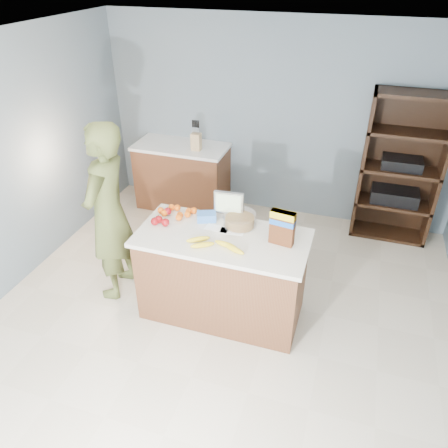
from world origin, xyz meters
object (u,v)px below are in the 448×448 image
(shelving_unit, at_px, (400,170))
(person, at_px, (108,214))
(counter_peninsula, at_px, (222,278))
(tv, at_px, (229,204))
(cereal_box, at_px, (282,225))

(shelving_unit, height_order, person, person)
(counter_peninsula, bearing_deg, shelving_unit, 52.89)
(person, xyz_separation_m, tv, (1.12, 0.30, 0.14))
(shelving_unit, bearing_deg, counter_peninsula, -127.11)
(person, bearing_deg, cereal_box, 87.32)
(counter_peninsula, relative_size, cereal_box, 4.86)
(shelving_unit, xyz_separation_m, tv, (-1.59, -1.74, 0.19))
(counter_peninsula, bearing_deg, cereal_box, 5.58)
(person, relative_size, tv, 6.51)
(shelving_unit, distance_m, cereal_box, 2.26)
(counter_peninsula, relative_size, tv, 5.53)
(counter_peninsula, xyz_separation_m, person, (-1.16, 0.01, 0.50))
(cereal_box, bearing_deg, person, -178.52)
(tv, xyz_separation_m, cereal_box, (0.56, -0.26, 0.03))
(counter_peninsula, distance_m, person, 1.27)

